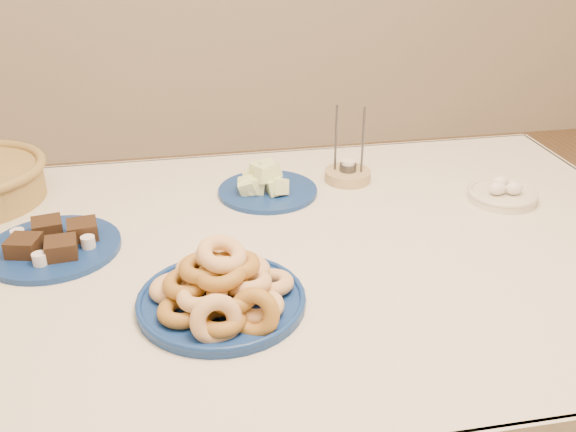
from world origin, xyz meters
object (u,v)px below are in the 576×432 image
(melon_plate, at_px, (265,185))
(candle_holder, at_px, (348,174))
(donut_platter, at_px, (222,289))
(egg_bowl, at_px, (502,194))
(dining_table, at_px, (284,290))
(brownie_plate, at_px, (53,244))

(melon_plate, bearing_deg, candle_holder, 10.84)
(donut_platter, relative_size, egg_bowl, 1.77)
(dining_table, relative_size, melon_plate, 5.39)
(dining_table, distance_m, melon_plate, 0.30)
(dining_table, relative_size, candle_holder, 8.66)
(brownie_plate, bearing_deg, egg_bowl, 2.98)
(brownie_plate, bearing_deg, candle_holder, 18.86)
(melon_plate, xyz_separation_m, brownie_plate, (-0.47, -0.19, -0.01))
(donut_platter, distance_m, egg_bowl, 0.77)
(brownie_plate, height_order, egg_bowl, egg_bowl)
(candle_holder, relative_size, egg_bowl, 1.13)
(candle_holder, bearing_deg, brownie_plate, -161.14)
(melon_plate, height_order, egg_bowl, melon_plate)
(brownie_plate, relative_size, egg_bowl, 1.80)
(candle_holder, xyz_separation_m, egg_bowl, (0.33, -0.18, -0.00))
(egg_bowl, bearing_deg, dining_table, -166.83)
(candle_holder, bearing_deg, melon_plate, -169.16)
(donut_platter, height_order, melon_plate, donut_platter)
(egg_bowl, bearing_deg, melon_plate, 165.69)
(brownie_plate, relative_size, candle_holder, 1.60)
(donut_platter, distance_m, melon_plate, 0.48)
(donut_platter, distance_m, candle_holder, 0.62)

